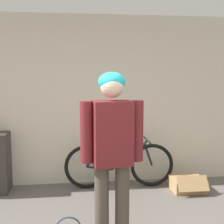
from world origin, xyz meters
name	(u,v)px	position (x,y,z in m)	size (l,w,h in m)	color
wall_back	(85,101)	(0.00, 2.92, 1.30)	(8.00, 0.07, 2.60)	beige
person	(112,143)	(0.19, 1.04, 1.04)	(0.61, 0.30, 1.73)	#4C4238
bicycle	(119,165)	(0.50, 2.62, 0.35)	(1.65, 0.46, 0.73)	black
cardboard_box	(187,184)	(1.48, 2.37, 0.09)	(0.47, 0.50, 0.27)	tan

